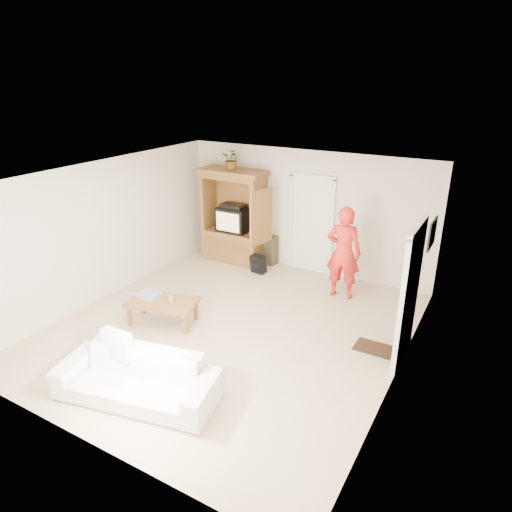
% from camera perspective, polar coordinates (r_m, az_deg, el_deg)
% --- Properties ---
extents(floor, '(6.00, 6.00, 0.00)m').
position_cam_1_polar(floor, '(7.86, -3.20, -9.02)').
color(floor, tan).
rests_on(floor, ground).
extents(ceiling, '(6.00, 6.00, 0.00)m').
position_cam_1_polar(ceiling, '(6.90, -3.65, 9.85)').
color(ceiling, white).
rests_on(ceiling, floor).
extents(wall_back, '(5.50, 0.00, 5.50)m').
position_cam_1_polar(wall_back, '(9.79, 6.20, 5.54)').
color(wall_back, silver).
rests_on(wall_back, floor).
extents(wall_front, '(5.50, 0.00, 5.50)m').
position_cam_1_polar(wall_front, '(5.31, -21.59, -10.82)').
color(wall_front, silver).
rests_on(wall_front, floor).
extents(wall_left, '(0.00, 6.00, 6.00)m').
position_cam_1_polar(wall_left, '(9.00, -18.30, 3.07)').
color(wall_left, silver).
rests_on(wall_left, floor).
extents(wall_right, '(0.00, 6.00, 6.00)m').
position_cam_1_polar(wall_right, '(6.34, 18.03, -4.83)').
color(wall_right, silver).
rests_on(wall_right, floor).
extents(armoire, '(1.82, 1.14, 2.10)m').
position_cam_1_polar(armoire, '(10.33, -2.70, 4.24)').
color(armoire, brown).
rests_on(armoire, floor).
extents(door_back, '(0.85, 0.05, 2.04)m').
position_cam_1_polar(door_back, '(9.79, 6.87, 3.79)').
color(door_back, white).
rests_on(door_back, floor).
extents(doorway_right, '(0.05, 0.90, 2.04)m').
position_cam_1_polar(doorway_right, '(7.00, 18.66, -4.87)').
color(doorway_right, black).
rests_on(doorway_right, floor).
extents(framed_picture, '(0.03, 0.60, 0.48)m').
position_cam_1_polar(framed_picture, '(7.98, 21.17, 2.61)').
color(framed_picture, black).
rests_on(framed_picture, wall_right).
extents(doormat, '(0.60, 0.40, 0.02)m').
position_cam_1_polar(doormat, '(7.56, 14.54, -11.09)').
color(doormat, '#382316').
rests_on(doormat, floor).
extents(plant, '(0.43, 0.38, 0.45)m').
position_cam_1_polar(plant, '(9.98, -3.06, 11.98)').
color(plant, '#4C7238').
rests_on(plant, armoire).
extents(man, '(0.69, 0.48, 1.80)m').
position_cam_1_polar(man, '(8.72, 10.88, 0.40)').
color(man, red).
rests_on(man, floor).
extents(sofa, '(2.27, 1.26, 0.63)m').
position_cam_1_polar(sofa, '(6.40, -14.67, -14.52)').
color(sofa, white).
rests_on(sofa, floor).
extents(coffee_table, '(1.29, 0.93, 0.43)m').
position_cam_1_polar(coffee_table, '(7.99, -11.62, -5.84)').
color(coffee_table, '#915A32').
rests_on(coffee_table, floor).
extents(towel, '(0.39, 0.30, 0.08)m').
position_cam_1_polar(towel, '(8.13, -13.26, -4.72)').
color(towel, '#E34B90').
rests_on(towel, coffee_table).
extents(candle, '(0.08, 0.08, 0.10)m').
position_cam_1_polar(candle, '(7.88, -10.55, -5.29)').
color(candle, tan).
rests_on(candle, coffee_table).
extents(backpack_black, '(0.34, 0.24, 0.39)m').
position_cam_1_polar(backpack_black, '(9.85, 0.27, -1.07)').
color(backpack_black, black).
rests_on(backpack_black, floor).
extents(backpack_olive, '(0.38, 0.31, 0.66)m').
position_cam_1_polar(backpack_olive, '(10.30, 1.62, 0.79)').
color(backpack_olive, '#47442B').
rests_on(backpack_olive, floor).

